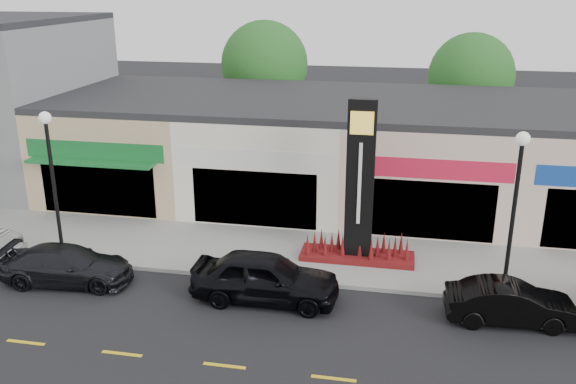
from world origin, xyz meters
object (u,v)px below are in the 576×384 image
car_dark_sedan (67,265)px  lamp_west_near (52,170)px  pylon_sign (359,205)px  lamp_east_near (515,198)px  car_black_sedan (265,277)px  car_black_conv (511,303)px

car_dark_sedan → lamp_west_near: bearing=30.0°
pylon_sign → lamp_east_near: bearing=-18.7°
pylon_sign → lamp_west_near: bearing=-171.2°
car_black_sedan → lamp_east_near: bearing=-77.6°
car_dark_sedan → car_black_conv: bearing=-94.6°
lamp_east_near → lamp_west_near: bearing=180.0°
car_black_sedan → car_black_conv: bearing=-89.6°
car_black_conv → car_black_sedan: bearing=87.3°
car_black_sedan → car_black_conv: (7.67, 0.07, -0.18)m
lamp_west_near → pylon_sign: 11.19m
lamp_east_near → pylon_sign: (-5.00, 1.70, -1.20)m
lamp_west_near → car_black_conv: size_ratio=1.40×
car_black_conv → car_dark_sedan: bearing=87.4°
lamp_east_near → pylon_sign: 5.42m
lamp_east_near → car_dark_sedan: bearing=-173.0°
car_black_conv → pylon_sign: bearing=52.8°
lamp_west_near → car_dark_sedan: bearing=-54.7°
lamp_west_near → lamp_east_near: same height
lamp_west_near → lamp_east_near: bearing=0.0°
car_dark_sedan → pylon_sign: bearing=-75.4°
lamp_east_near → car_black_sedan: lamp_east_near is taller
lamp_west_near → car_black_sedan: (8.28, -1.71, -2.66)m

